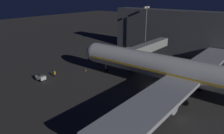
# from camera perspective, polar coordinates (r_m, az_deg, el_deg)

# --- Properties ---
(ground_plane) EXTENTS (320.00, 320.00, 0.00)m
(ground_plane) POSITION_cam_1_polar(r_m,az_deg,el_deg) (51.74, 11.23, -5.15)
(ground_plane) COLOR #383533
(airliner_at_gate) EXTENTS (55.19, 61.07, 19.61)m
(airliner_at_gate) POSITION_cam_1_polar(r_m,az_deg,el_deg) (46.89, 21.33, -1.98)
(airliner_at_gate) COLOR silver
(airliner_at_gate) RESTS_ON ground_plane
(jet_bridge) EXTENTS (22.15, 3.40, 6.76)m
(jet_bridge) POSITION_cam_1_polar(r_m,az_deg,el_deg) (64.51, 8.53, 4.75)
(jet_bridge) COLOR #9E9E99
(jet_bridge) RESTS_ON ground_plane
(apron_floodlight_mast) EXTENTS (2.90, 0.50, 16.20)m
(apron_floodlight_mast) POSITION_cam_1_polar(r_m,az_deg,el_deg) (79.11, 8.78, 10.49)
(apron_floodlight_mast) COLOR #59595E
(apron_floodlight_mast) RESTS_ON ground_plane
(baggage_tug_lead) EXTENTS (1.86, 2.54, 1.95)m
(baggage_tug_lead) POSITION_cam_1_polar(r_m,az_deg,el_deg) (57.07, -18.07, -2.58)
(baggage_tug_lead) COLOR silver
(baggage_tug_lead) RESTS_ON ground_plane
(ground_crew_by_belt_loader) EXTENTS (0.40, 0.40, 1.77)m
(ground_crew_by_belt_loader) POSITION_cam_1_polar(r_m,az_deg,el_deg) (58.13, -14.67, -1.66)
(ground_crew_by_belt_loader) COLOR black
(ground_crew_by_belt_loader) RESTS_ON ground_plane
(traffic_cone_nose_port) EXTENTS (0.36, 0.36, 0.55)m
(traffic_cone_nose_port) POSITION_cam_1_polar(r_m,az_deg,el_deg) (64.25, -4.12, 0.24)
(traffic_cone_nose_port) COLOR orange
(traffic_cone_nose_port) RESTS_ON ground_plane
(traffic_cone_nose_starboard) EXTENTS (0.36, 0.36, 0.55)m
(traffic_cone_nose_starboard) POSITION_cam_1_polar(r_m,az_deg,el_deg) (61.27, -6.88, -0.79)
(traffic_cone_nose_starboard) COLOR orange
(traffic_cone_nose_starboard) RESTS_ON ground_plane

